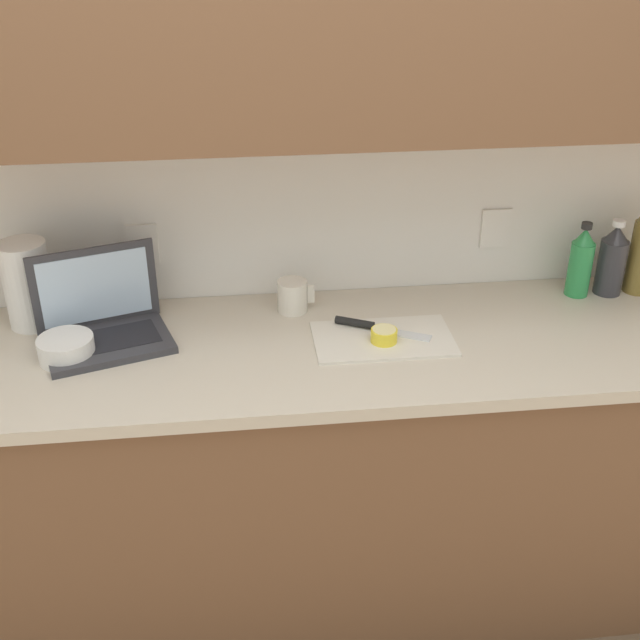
{
  "coord_description": "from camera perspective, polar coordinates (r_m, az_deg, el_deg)",
  "views": [
    {
      "loc": [
        -0.08,
        -1.84,
        1.98
      ],
      "look_at": [
        0.13,
        -0.01,
        0.98
      ],
      "focal_mm": 45.0,
      "sensor_mm": 36.0,
      "label": 1
    }
  ],
  "objects": [
    {
      "name": "counter_unit",
      "position": [
        2.39,
        -3.71,
        -11.06
      ],
      "size": [
        2.44,
        0.63,
        0.9
      ],
      "color": "brown",
      "rests_on": "ground_plane"
    },
    {
      "name": "laptop",
      "position": [
        2.22,
        -15.19,
        0.0
      ],
      "size": [
        0.38,
        0.31,
        0.24
      ],
      "rotation": [
        0.0,
        0.0,
        0.3
      ],
      "color": "#333338",
      "rests_on": "counter_unit"
    },
    {
      "name": "cutting_board",
      "position": [
        2.17,
        4.49,
        -1.3
      ],
      "size": [
        0.38,
        0.22,
        0.01
      ],
      "primitive_type": "cube",
      "color": "silver",
      "rests_on": "counter_unit"
    },
    {
      "name": "paper_towel_roll",
      "position": [
        2.33,
        -20.06,
        2.39
      ],
      "size": [
        0.13,
        0.13,
        0.24
      ],
      "color": "white",
      "rests_on": "counter_unit"
    },
    {
      "name": "bowl_white",
      "position": [
        2.17,
        -17.6,
        -1.96
      ],
      "size": [
        0.14,
        0.14,
        0.06
      ],
      "color": "white",
      "rests_on": "counter_unit"
    },
    {
      "name": "wall_back",
      "position": [
        2.13,
        -4.52,
        16.98
      ],
      "size": [
        5.2,
        0.38,
        2.6
      ],
      "color": "white",
      "rests_on": "ground_plane"
    },
    {
      "name": "knife",
      "position": [
        2.21,
        3.29,
        -0.38
      ],
      "size": [
        0.25,
        0.15,
        0.02
      ],
      "rotation": [
        0.0,
        0.0,
        -0.47
      ],
      "color": "silver",
      "rests_on": "cutting_board"
    },
    {
      "name": "lemon_half_cut",
      "position": [
        2.14,
        4.57,
        -1.09
      ],
      "size": [
        0.07,
        0.07,
        0.04
      ],
      "color": "yellow",
      "rests_on": "cutting_board"
    },
    {
      "name": "bottle_oil_tall",
      "position": [
        2.53,
        20.05,
        4.01
      ],
      "size": [
        0.08,
        0.08,
        0.23
      ],
      "color": "#333338",
      "rests_on": "counter_unit"
    },
    {
      "name": "ground_plane",
      "position": [
        2.71,
        -2.96,
        -18.6
      ],
      "size": [
        12.0,
        12.0,
        0.0
      ],
      "primitive_type": "plane",
      "color": "brown",
      "rests_on": "ground"
    },
    {
      "name": "measuring_cup",
      "position": [
        2.29,
        -1.96,
        1.71
      ],
      "size": [
        0.11,
        0.09,
        0.09
      ],
      "color": "silver",
      "rests_on": "counter_unit"
    },
    {
      "name": "bottle_green_soda",
      "position": [
        2.49,
        18.05,
        3.91
      ],
      "size": [
        0.07,
        0.07,
        0.23
      ],
      "color": "#2D934C",
      "rests_on": "counter_unit"
    }
  ]
}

